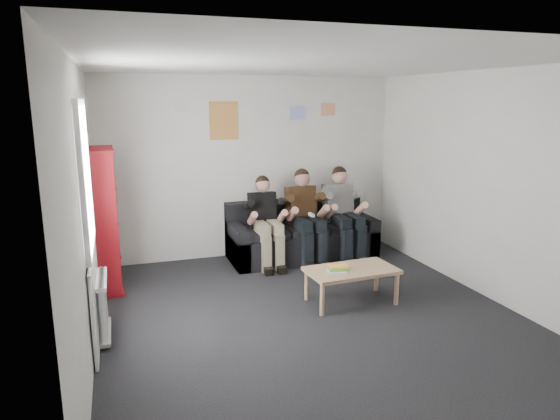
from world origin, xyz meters
The scene contains 14 objects.
room_shell centered at (0.00, 0.00, 1.35)m, with size 5.00×5.00×5.00m.
sofa centered at (0.66, 2.09, 0.30)m, with size 2.18×0.89×0.84m.
bookshelf centered at (-2.09, 1.66, 0.89)m, with size 0.27×0.80×1.78m.
coffee_table centered at (0.60, 0.25, 0.37)m, with size 1.04×0.57×0.42m.
game_cases centered at (0.41, 0.24, 0.44)m, with size 0.26×0.23×0.05m.
person_left centered at (0.05, 1.89, 0.64)m, with size 0.38×0.82×1.29m.
person_middle centered at (0.66, 1.88, 0.67)m, with size 0.42×0.91×1.36m.
person_right centered at (1.27, 1.88, 0.68)m, with size 0.43×0.91×1.37m.
radiator centered at (-2.15, 0.20, 0.35)m, with size 0.10×0.64×0.60m.
window centered at (-2.22, 0.20, 1.03)m, with size 0.05×1.30×2.36m.
poster_large centered at (-0.40, 2.49, 2.05)m, with size 0.42×0.01×0.55m, color gold.
poster_blue centered at (0.75, 2.49, 2.15)m, with size 0.25×0.01×0.20m, color #446DE8.
poster_pink centered at (1.25, 2.49, 2.20)m, with size 0.22×0.01×0.18m, color #DA447F.
poster_sign centered at (-1.00, 2.49, 2.25)m, with size 0.20×0.01×0.14m, color silver.
Camera 1 is at (-1.95, -4.74, 2.35)m, focal length 32.00 mm.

